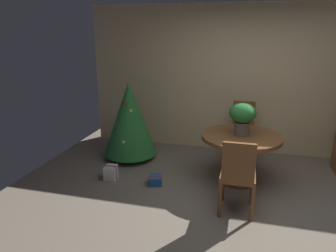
{
  "coord_description": "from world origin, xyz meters",
  "views": [
    {
      "loc": [
        -0.08,
        -3.42,
        2.09
      ],
      "look_at": [
        -1.12,
        0.52,
        0.87
      ],
      "focal_mm": 32.99,
      "sensor_mm": 36.0,
      "label": 1
    }
  ],
  "objects_px": {
    "flower_vase": "(243,116)",
    "wooden_chair_near": "(238,174)",
    "holiday_tree": "(130,119)",
    "gift_box_blue": "(155,180)",
    "wooden_chair_far": "(243,127)",
    "round_dining_table": "(241,147)",
    "gift_box_cream": "(111,172)"
  },
  "relations": [
    {
      "from": "holiday_tree",
      "to": "flower_vase",
      "type": "bearing_deg",
      "value": -11.95
    },
    {
      "from": "round_dining_table",
      "to": "flower_vase",
      "type": "bearing_deg",
      "value": 100.45
    },
    {
      "from": "holiday_tree",
      "to": "gift_box_cream",
      "type": "height_order",
      "value": "holiday_tree"
    },
    {
      "from": "flower_vase",
      "to": "holiday_tree",
      "type": "distance_m",
      "value": 1.92
    },
    {
      "from": "flower_vase",
      "to": "wooden_chair_far",
      "type": "height_order",
      "value": "flower_vase"
    },
    {
      "from": "gift_box_blue",
      "to": "wooden_chair_near",
      "type": "bearing_deg",
      "value": -22.51
    },
    {
      "from": "wooden_chair_near",
      "to": "gift_box_blue",
      "type": "xyz_separation_m",
      "value": [
        -1.16,
        0.48,
        -0.46
      ]
    },
    {
      "from": "round_dining_table",
      "to": "gift_box_blue",
      "type": "bearing_deg",
      "value": -160.32
    },
    {
      "from": "wooden_chair_far",
      "to": "gift_box_blue",
      "type": "height_order",
      "value": "wooden_chair_far"
    },
    {
      "from": "round_dining_table",
      "to": "wooden_chair_near",
      "type": "relative_size",
      "value": 1.19
    },
    {
      "from": "gift_box_blue",
      "to": "holiday_tree",
      "type": "bearing_deg",
      "value": 129.97
    },
    {
      "from": "wooden_chair_near",
      "to": "gift_box_cream",
      "type": "bearing_deg",
      "value": 165.74
    },
    {
      "from": "flower_vase",
      "to": "gift_box_blue",
      "type": "relative_size",
      "value": 1.8
    },
    {
      "from": "wooden_chair_far",
      "to": "wooden_chair_near",
      "type": "relative_size",
      "value": 1.04
    },
    {
      "from": "flower_vase",
      "to": "gift_box_cream",
      "type": "height_order",
      "value": "flower_vase"
    },
    {
      "from": "wooden_chair_near",
      "to": "wooden_chair_far",
      "type": "bearing_deg",
      "value": 90.0
    },
    {
      "from": "holiday_tree",
      "to": "gift_box_blue",
      "type": "xyz_separation_m",
      "value": [
        0.7,
        -0.84,
        -0.65
      ]
    },
    {
      "from": "wooden_chair_far",
      "to": "holiday_tree",
      "type": "relative_size",
      "value": 0.74
    },
    {
      "from": "round_dining_table",
      "to": "gift_box_cream",
      "type": "height_order",
      "value": "round_dining_table"
    },
    {
      "from": "wooden_chair_far",
      "to": "wooden_chair_near",
      "type": "distance_m",
      "value": 1.83
    },
    {
      "from": "wooden_chair_near",
      "to": "holiday_tree",
      "type": "distance_m",
      "value": 2.29
    },
    {
      "from": "round_dining_table",
      "to": "holiday_tree",
      "type": "height_order",
      "value": "holiday_tree"
    },
    {
      "from": "flower_vase",
      "to": "holiday_tree",
      "type": "height_order",
      "value": "holiday_tree"
    },
    {
      "from": "flower_vase",
      "to": "wooden_chair_near",
      "type": "bearing_deg",
      "value": -89.66
    },
    {
      "from": "wooden_chair_far",
      "to": "gift_box_blue",
      "type": "distance_m",
      "value": 1.85
    },
    {
      "from": "flower_vase",
      "to": "gift_box_blue",
      "type": "bearing_deg",
      "value": -158.92
    },
    {
      "from": "flower_vase",
      "to": "gift_box_blue",
      "type": "xyz_separation_m",
      "value": [
        -1.16,
        -0.45,
        -0.93
      ]
    },
    {
      "from": "wooden_chair_near",
      "to": "gift_box_cream",
      "type": "height_order",
      "value": "wooden_chair_near"
    },
    {
      "from": "round_dining_table",
      "to": "gift_box_cream",
      "type": "bearing_deg",
      "value": -167.03
    },
    {
      "from": "flower_vase",
      "to": "gift_box_blue",
      "type": "distance_m",
      "value": 1.55
    },
    {
      "from": "round_dining_table",
      "to": "gift_box_cream",
      "type": "xyz_separation_m",
      "value": [
        -1.85,
        -0.43,
        -0.43
      ]
    },
    {
      "from": "holiday_tree",
      "to": "wooden_chair_near",
      "type": "bearing_deg",
      "value": -35.3
    }
  ]
}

